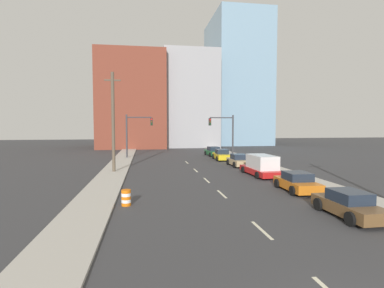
% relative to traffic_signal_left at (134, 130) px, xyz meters
% --- Properties ---
extents(sidewalk_left, '(2.68, 91.44, 0.14)m').
position_rel_traffic_signal_left_xyz_m(sidewalk_left, '(-1.56, 7.07, -3.99)').
color(sidewalk_left, '#ADA89E').
rests_on(sidewalk_left, ground).
extents(sidewalk_right, '(2.68, 91.44, 0.14)m').
position_rel_traffic_signal_left_xyz_m(sidewalk_right, '(15.25, 7.07, -3.99)').
color(sidewalk_right, '#ADA89E').
rests_on(sidewalk_right, ground).
extents(lane_stripe_at_7m, '(0.16, 2.40, 0.01)m').
position_rel_traffic_signal_left_xyz_m(lane_stripe_at_7m, '(6.85, -31.17, -4.05)').
color(lane_stripe_at_7m, beige).
rests_on(lane_stripe_at_7m, ground).
extents(lane_stripe_at_15m, '(0.16, 2.40, 0.01)m').
position_rel_traffic_signal_left_xyz_m(lane_stripe_at_15m, '(6.85, -23.94, -4.05)').
color(lane_stripe_at_15m, beige).
rests_on(lane_stripe_at_15m, ground).
extents(lane_stripe_at_20m, '(0.16, 2.40, 0.01)m').
position_rel_traffic_signal_left_xyz_m(lane_stripe_at_20m, '(6.85, -18.67, -4.05)').
color(lane_stripe_at_20m, beige).
rests_on(lane_stripe_at_20m, ground).
extents(lane_stripe_at_26m, '(0.16, 2.40, 0.01)m').
position_rel_traffic_signal_left_xyz_m(lane_stripe_at_26m, '(6.85, -12.90, -4.05)').
color(lane_stripe_at_26m, beige).
rests_on(lane_stripe_at_26m, ground).
extents(lane_stripe_at_33m, '(0.16, 2.40, 0.01)m').
position_rel_traffic_signal_left_xyz_m(lane_stripe_at_33m, '(6.85, -5.97, -4.05)').
color(lane_stripe_at_33m, beige).
rests_on(lane_stripe_at_33m, ground).
extents(building_brick_left, '(14.00, 16.00, 20.02)m').
position_rel_traffic_signal_left_xyz_m(building_brick_left, '(-1.18, 23.54, 5.96)').
color(building_brick_left, brown).
rests_on(building_brick_left, ground).
extents(building_office_center, '(12.00, 20.00, 20.95)m').
position_rel_traffic_signal_left_xyz_m(building_office_center, '(11.39, 27.54, 6.42)').
color(building_office_center, '#99999E').
rests_on(building_office_center, ground).
extents(building_glass_right, '(13.00, 20.00, 31.87)m').
position_rel_traffic_signal_left_xyz_m(building_glass_right, '(24.87, 31.54, 11.88)').
color(building_glass_right, '#7A9EB7').
rests_on(building_glass_right, ground).
extents(traffic_signal_left, '(3.86, 0.35, 6.32)m').
position_rel_traffic_signal_left_xyz_m(traffic_signal_left, '(0.00, 0.00, 0.00)').
color(traffic_signal_left, '#38383D').
rests_on(traffic_signal_left, ground).
extents(traffic_signal_right, '(3.86, 0.35, 6.32)m').
position_rel_traffic_signal_left_xyz_m(traffic_signal_right, '(13.68, 0.00, 0.00)').
color(traffic_signal_right, '#38383D').
rests_on(traffic_signal_right, ground).
extents(utility_pole_left_mid, '(1.60, 0.32, 10.02)m').
position_rel_traffic_signal_left_xyz_m(utility_pole_left_mid, '(-1.54, -13.15, 1.08)').
color(utility_pole_left_mid, brown).
rests_on(utility_pole_left_mid, ground).
extents(traffic_barrel, '(0.56, 0.56, 0.95)m').
position_rel_traffic_signal_left_xyz_m(traffic_barrel, '(0.48, -25.98, -3.58)').
color(traffic_barrel, orange).
rests_on(traffic_barrel, ground).
extents(sedan_brown, '(2.03, 4.32, 1.38)m').
position_rel_traffic_signal_left_xyz_m(sedan_brown, '(12.09, -29.99, -3.42)').
color(sedan_brown, brown).
rests_on(sedan_brown, ground).
extents(sedan_orange, '(2.27, 4.29, 1.38)m').
position_rel_traffic_signal_left_xyz_m(sedan_orange, '(12.49, -23.85, -3.42)').
color(sedan_orange, orange).
rests_on(sedan_orange, ground).
extents(box_truck_red, '(2.60, 5.75, 1.96)m').
position_rel_traffic_signal_left_xyz_m(box_truck_red, '(12.50, -17.02, -3.12)').
color(box_truck_red, red).
rests_on(box_truck_red, ground).
extents(sedan_tan, '(2.14, 4.26, 1.40)m').
position_rel_traffic_signal_left_xyz_m(sedan_tan, '(12.44, -10.31, -3.41)').
color(sedan_tan, tan).
rests_on(sedan_tan, ground).
extents(sedan_yellow, '(2.23, 4.70, 1.46)m').
position_rel_traffic_signal_left_xyz_m(sedan_yellow, '(12.04, -3.79, -3.39)').
color(sedan_yellow, gold).
rests_on(sedan_yellow, ground).
extents(sedan_green, '(2.20, 4.73, 1.42)m').
position_rel_traffic_signal_left_xyz_m(sedan_green, '(12.13, 1.86, -3.40)').
color(sedan_green, '#1E6033').
rests_on(sedan_green, ground).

